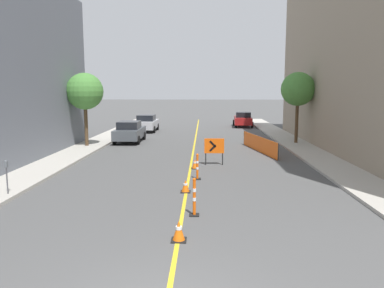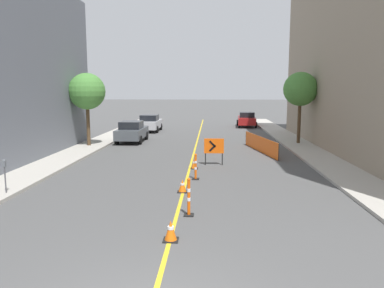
{
  "view_description": "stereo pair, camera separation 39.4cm",
  "coord_description": "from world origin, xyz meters",
  "px_view_note": "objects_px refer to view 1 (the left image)",
  "views": [
    {
      "loc": [
        0.66,
        -5.78,
        3.91
      ],
      "look_at": [
        0.03,
        14.33,
        1.0
      ],
      "focal_mm": 35.0,
      "sensor_mm": 36.0,
      "label": 1
    },
    {
      "loc": [
        1.06,
        -5.76,
        3.91
      ],
      "look_at": [
        0.03,
        14.33,
        1.0
      ],
      "focal_mm": 35.0,
      "sensor_mm": 36.0,
      "label": 2
    }
  ],
  "objects_px": {
    "parked_car_curb_near": "(130,132)",
    "parking_meter_near_curb": "(6,170)",
    "parked_car_curb_mid": "(147,123)",
    "traffic_cone_second": "(185,186)",
    "street_tree_left_near": "(85,92)",
    "delineator_post_front": "(194,199)",
    "street_tree_right_near": "(298,89)",
    "delineator_post_rear": "(197,168)",
    "arrow_barricade_primary": "(214,147)",
    "traffic_cone_third": "(195,164)",
    "traffic_cone_nearest": "(179,231)",
    "parked_car_curb_far": "(243,119)"
  },
  "relations": [
    {
      "from": "traffic_cone_second",
      "to": "arrow_barricade_primary",
      "type": "relative_size",
      "value": 0.35
    },
    {
      "from": "traffic_cone_second",
      "to": "street_tree_left_near",
      "type": "xyz_separation_m",
      "value": [
        -7.33,
        11.16,
        3.56
      ]
    },
    {
      "from": "traffic_cone_nearest",
      "to": "parked_car_curb_near",
      "type": "height_order",
      "value": "parked_car_curb_near"
    },
    {
      "from": "delineator_post_front",
      "to": "street_tree_right_near",
      "type": "relative_size",
      "value": 0.24
    },
    {
      "from": "traffic_cone_third",
      "to": "delineator_post_rear",
      "type": "distance_m",
      "value": 2.28
    },
    {
      "from": "parked_car_curb_near",
      "to": "parking_meter_near_curb",
      "type": "distance_m",
      "value": 14.87
    },
    {
      "from": "traffic_cone_third",
      "to": "parking_meter_near_curb",
      "type": "distance_m",
      "value": 8.6
    },
    {
      "from": "street_tree_right_near",
      "to": "traffic_cone_nearest",
      "type": "bearing_deg",
      "value": -112.43
    },
    {
      "from": "parked_car_curb_mid",
      "to": "street_tree_left_near",
      "type": "xyz_separation_m",
      "value": [
        -2.6,
        -10.09,
        3.0
      ]
    },
    {
      "from": "parked_car_curb_mid",
      "to": "parking_meter_near_curb",
      "type": "xyz_separation_m",
      "value": [
        -1.77,
        -22.14,
        0.23
      ]
    },
    {
      "from": "arrow_barricade_primary",
      "to": "parked_car_curb_near",
      "type": "relative_size",
      "value": 0.33
    },
    {
      "from": "traffic_cone_second",
      "to": "traffic_cone_third",
      "type": "height_order",
      "value": "traffic_cone_second"
    },
    {
      "from": "delineator_post_rear",
      "to": "parking_meter_near_curb",
      "type": "distance_m",
      "value": 7.56
    },
    {
      "from": "parked_car_curb_near",
      "to": "parked_car_curb_mid",
      "type": "height_order",
      "value": "same"
    },
    {
      "from": "traffic_cone_second",
      "to": "street_tree_right_near",
      "type": "height_order",
      "value": "street_tree_right_near"
    },
    {
      "from": "parked_car_curb_near",
      "to": "street_tree_right_near",
      "type": "relative_size",
      "value": 0.85
    },
    {
      "from": "arrow_barricade_primary",
      "to": "parked_car_curb_mid",
      "type": "height_order",
      "value": "parked_car_curb_mid"
    },
    {
      "from": "delineator_post_rear",
      "to": "parking_meter_near_curb",
      "type": "height_order",
      "value": "parking_meter_near_curb"
    },
    {
      "from": "traffic_cone_nearest",
      "to": "street_tree_right_near",
      "type": "height_order",
      "value": "street_tree_right_near"
    },
    {
      "from": "traffic_cone_second",
      "to": "delineator_post_rear",
      "type": "distance_m",
      "value": 2.17
    },
    {
      "from": "arrow_barricade_primary",
      "to": "parked_car_curb_mid",
      "type": "bearing_deg",
      "value": 109.43
    },
    {
      "from": "street_tree_right_near",
      "to": "arrow_barricade_primary",
      "type": "bearing_deg",
      "value": -128.57
    },
    {
      "from": "parked_car_curb_far",
      "to": "street_tree_right_near",
      "type": "distance_m",
      "value": 13.79
    },
    {
      "from": "traffic_cone_third",
      "to": "parked_car_curb_mid",
      "type": "height_order",
      "value": "parked_car_curb_mid"
    },
    {
      "from": "traffic_cone_second",
      "to": "delineator_post_front",
      "type": "xyz_separation_m",
      "value": [
        0.41,
        -2.7,
        0.28
      ]
    },
    {
      "from": "delineator_post_rear",
      "to": "arrow_barricade_primary",
      "type": "height_order",
      "value": "arrow_barricade_primary"
    },
    {
      "from": "traffic_cone_second",
      "to": "traffic_cone_third",
      "type": "relative_size",
      "value": 1.0
    },
    {
      "from": "traffic_cone_nearest",
      "to": "arrow_barricade_primary",
      "type": "height_order",
      "value": "arrow_barricade_primary"
    },
    {
      "from": "traffic_cone_third",
      "to": "street_tree_right_near",
      "type": "height_order",
      "value": "street_tree_right_near"
    },
    {
      "from": "street_tree_left_near",
      "to": "traffic_cone_third",
      "type": "bearing_deg",
      "value": -41.8
    },
    {
      "from": "delineator_post_front",
      "to": "street_tree_right_near",
      "type": "height_order",
      "value": "street_tree_right_near"
    },
    {
      "from": "traffic_cone_third",
      "to": "delineator_post_rear",
      "type": "xyz_separation_m",
      "value": [
        0.16,
        -2.26,
        0.25
      ]
    },
    {
      "from": "arrow_barricade_primary",
      "to": "street_tree_right_near",
      "type": "relative_size",
      "value": 0.28
    },
    {
      "from": "street_tree_left_near",
      "to": "street_tree_right_near",
      "type": "bearing_deg",
      "value": 7.36
    },
    {
      "from": "parked_car_curb_far",
      "to": "parked_car_curb_near",
      "type": "bearing_deg",
      "value": -125.03
    },
    {
      "from": "parked_car_curb_mid",
      "to": "delineator_post_front",
      "type": "bearing_deg",
      "value": -77.05
    },
    {
      "from": "parking_meter_near_curb",
      "to": "street_tree_left_near",
      "type": "bearing_deg",
      "value": 93.96
    },
    {
      "from": "traffic_cone_third",
      "to": "parked_car_curb_near",
      "type": "bearing_deg",
      "value": 118.45
    },
    {
      "from": "traffic_cone_nearest",
      "to": "traffic_cone_second",
      "type": "bearing_deg",
      "value": 90.64
    },
    {
      "from": "parked_car_curb_far",
      "to": "delineator_post_front",
      "type": "bearing_deg",
      "value": -95.43
    },
    {
      "from": "delineator_post_rear",
      "to": "arrow_barricade_primary",
      "type": "relative_size",
      "value": 0.82
    },
    {
      "from": "street_tree_left_near",
      "to": "parking_meter_near_curb",
      "type": "bearing_deg",
      "value": -86.04
    },
    {
      "from": "traffic_cone_third",
      "to": "street_tree_left_near",
      "type": "bearing_deg",
      "value": 138.2
    },
    {
      "from": "traffic_cone_second",
      "to": "parked_car_curb_far",
      "type": "relative_size",
      "value": 0.11
    },
    {
      "from": "parked_car_curb_mid",
      "to": "parking_meter_near_curb",
      "type": "bearing_deg",
      "value": -93.72
    },
    {
      "from": "parked_car_curb_near",
      "to": "parking_meter_near_curb",
      "type": "bearing_deg",
      "value": -96.33
    },
    {
      "from": "delineator_post_front",
      "to": "street_tree_right_near",
      "type": "bearing_deg",
      "value": 66.13
    },
    {
      "from": "parked_car_curb_far",
      "to": "traffic_cone_second",
      "type": "bearing_deg",
      "value": -97.19
    },
    {
      "from": "parked_car_curb_near",
      "to": "traffic_cone_second",
      "type": "bearing_deg",
      "value": -70.75
    },
    {
      "from": "traffic_cone_nearest",
      "to": "parked_car_curb_near",
      "type": "bearing_deg",
      "value": 104.91
    }
  ]
}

